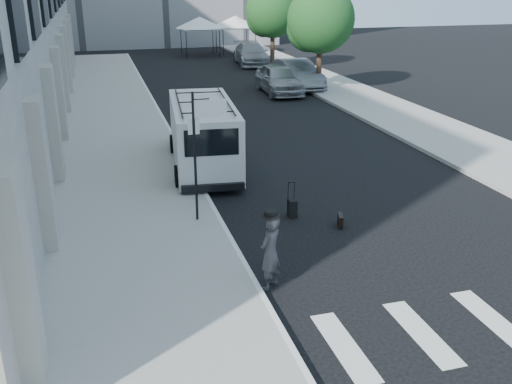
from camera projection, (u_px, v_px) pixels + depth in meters
ground at (331, 265)px, 13.42m from camera, size 120.00×120.00×0.00m
sidewalk_left at (114, 120)px, 26.71m from camera, size 4.50×48.00×0.15m
sidewalk_right at (340, 90)px, 33.68m from camera, size 4.00×56.00×0.15m
sign_pole at (203, 130)px, 14.76m from camera, size 1.03×0.07×3.50m
tree_near at (318, 22)px, 32.05m from camera, size 3.80×3.83×6.03m
tree_far at (271, 12)px, 40.14m from camera, size 3.80×3.83×6.03m
tent_left at (199, 23)px, 47.66m from camera, size 4.00×4.00×3.20m
tent_right at (235, 22)px, 48.92m from camera, size 4.00×4.00×3.20m
businessman at (270, 252)px, 12.17m from camera, size 0.74×0.71×1.71m
briefcase at (340, 221)px, 15.44m from camera, size 0.25×0.46×0.34m
suitcase at (292, 208)px, 16.05m from camera, size 0.26×0.38×0.99m
cargo_van at (203, 134)px, 19.88m from camera, size 2.65×6.39×2.34m
parked_car_a at (279, 79)px, 32.75m from camera, size 2.13×4.96×1.67m
parked_car_b at (296, 74)px, 34.26m from camera, size 2.04×5.21×1.69m
parked_car_c at (251, 54)px, 43.45m from camera, size 2.74×5.69×1.60m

